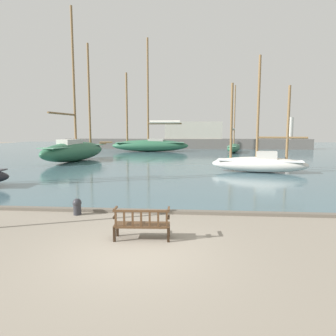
% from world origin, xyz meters
% --- Properties ---
extents(ground_plane, '(160.00, 160.00, 0.00)m').
position_xyz_m(ground_plane, '(0.00, 0.00, 0.00)').
color(ground_plane, gray).
extents(harbor_water, '(100.00, 80.00, 0.08)m').
position_xyz_m(harbor_water, '(0.00, 44.00, 0.04)').
color(harbor_water, '#476670').
rests_on(harbor_water, ground).
extents(quay_edge_kerb, '(40.00, 0.30, 0.12)m').
position_xyz_m(quay_edge_kerb, '(0.00, 3.85, 0.06)').
color(quay_edge_kerb, '#675F54').
rests_on(quay_edge_kerb, ground).
extents(park_bench, '(1.63, 0.61, 0.92)m').
position_xyz_m(park_bench, '(0.03, 0.99, 0.47)').
color(park_bench, black).
rests_on(park_bench, ground).
extents(sailboat_outer_port, '(4.30, 12.16, 15.44)m').
position_xyz_m(sailboat_outer_port, '(-10.79, 22.81, 1.31)').
color(sailboat_outer_port, '#2D6647').
rests_on(sailboat_outer_port, harbor_water).
extents(sailboat_nearest_port, '(3.22, 8.31, 9.72)m').
position_xyz_m(sailboat_nearest_port, '(7.38, 37.52, 0.87)').
color(sailboat_nearest_port, '#2D6647').
rests_on(sailboat_nearest_port, harbor_water).
extents(sailboat_outer_starboard, '(7.21, 3.21, 8.53)m').
position_xyz_m(sailboat_outer_starboard, '(6.42, 15.54, 0.85)').
color(sailboat_outer_starboard, silver).
rests_on(sailboat_outer_starboard, harbor_water).
extents(sailboat_mid_starboard, '(13.87, 3.55, 16.96)m').
position_xyz_m(sailboat_mid_starboard, '(-5.22, 38.79, 1.32)').
color(sailboat_mid_starboard, '#2D6647').
rests_on(sailboat_mid_starboard, harbor_water).
extents(mooring_bollard, '(0.33, 0.33, 0.62)m').
position_xyz_m(mooring_bollard, '(-2.83, 3.35, 0.34)').
color(mooring_bollard, '#2D2D33').
rests_on(mooring_bollard, ground).
extents(far_breakwater, '(44.01, 2.40, 5.62)m').
position_xyz_m(far_breakwater, '(0.60, 47.05, 1.56)').
color(far_breakwater, '#66605B').
rests_on(far_breakwater, ground).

